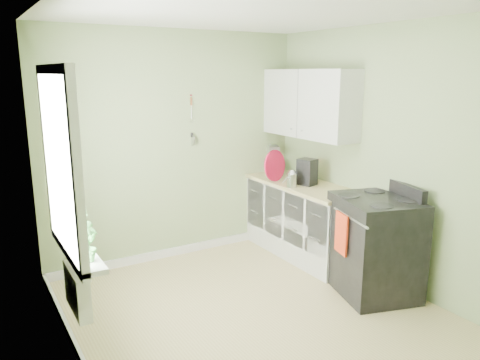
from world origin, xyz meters
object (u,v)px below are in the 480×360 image
kettle (292,179)px  stand_mixer (272,159)px  coffee_maker (307,173)px  stove (375,245)px

kettle → stand_mixer: bearing=69.8°
stand_mixer → coffee_maker: 0.82m
stand_mixer → coffee_maker: bearing=-95.3°
stove → kettle: bearing=101.8°
kettle → coffee_maker: coffee_maker is taller
kettle → coffee_maker: bearing=3.4°
stand_mixer → coffee_maker: size_ratio=1.28×
stove → coffee_maker: bearing=89.9°
stove → stand_mixer: size_ratio=2.84×
coffee_maker → kettle: bearing=-176.6°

